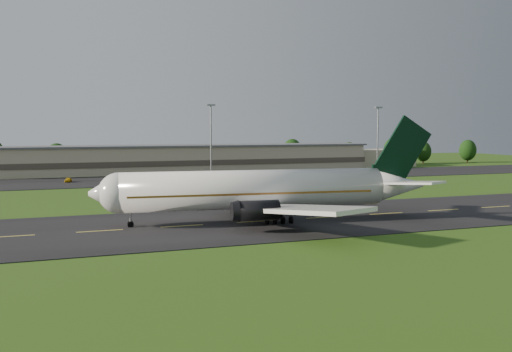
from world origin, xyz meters
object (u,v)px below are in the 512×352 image
object	(u,v)px
light_mast_east	(378,131)
service_vehicle_a	(68,180)
terminal	(201,159)
service_vehicle_c	(236,174)
light_mast_centre	(211,131)
service_vehicle_b	(200,176)
service_vehicle_d	(376,171)
airliner	(260,190)

from	to	relation	value
light_mast_east	service_vehicle_a	size ratio (longest dim) A/B	5.96
light_mast_east	terminal	bearing A→B (deg)	163.20
service_vehicle_a	service_vehicle_c	bearing A→B (deg)	14.08
light_mast_centre	service_vehicle_b	bearing A→B (deg)	-122.66
service_vehicle_c	service_vehicle_a	bearing A→B (deg)	-140.90
service_vehicle_a	service_vehicle_d	bearing A→B (deg)	10.50
service_vehicle_c	service_vehicle_d	world-z (taller)	service_vehicle_c
airliner	service_vehicle_b	size ratio (longest dim) A/B	13.07
service_vehicle_c	service_vehicle_d	distance (m)	43.02
light_mast_east	service_vehicle_c	distance (m)	51.27
light_mast_centre	service_vehicle_c	distance (m)	14.32
service_vehicle_a	service_vehicle_c	world-z (taller)	service_vehicle_c
airliner	light_mast_centre	xyz separation A→B (m)	(15.50, 80.10, 8.08)
airliner	service_vehicle_d	size ratio (longest dim) A/B	11.19
light_mast_east	service_vehicle_d	distance (m)	16.88
airliner	service_vehicle_a	bearing A→B (deg)	114.48
service_vehicle_a	service_vehicle_c	xyz separation A→B (m)	(44.67, 1.50, 0.17)
light_mast_centre	service_vehicle_a	xyz separation A→B (m)	(-39.20, -7.31, -12.06)
terminal	light_mast_centre	bearing A→B (deg)	-94.95
terminal	service_vehicle_a	world-z (taller)	terminal
light_mast_east	service_vehicle_d	size ratio (longest dim) A/B	4.44
airliner	terminal	xyz separation A→B (m)	(16.90, 96.28, -0.67)
terminal	light_mast_centre	distance (m)	18.45
service_vehicle_c	service_vehicle_d	xyz separation A→B (m)	(42.84, -4.02, -0.08)
terminal	light_mast_centre	xyz separation A→B (m)	(-1.40, -16.18, 8.75)
airliner	light_mast_east	bearing A→B (deg)	55.09
airliner	service_vehicle_d	bearing A→B (deg)	54.21
light_mast_centre	light_mast_east	distance (m)	55.00
light_mast_centre	service_vehicle_a	world-z (taller)	light_mast_centre
service_vehicle_a	service_vehicle_b	size ratio (longest dim) A/B	0.87
terminal	service_vehicle_b	bearing A→B (deg)	-105.52
service_vehicle_b	light_mast_east	bearing A→B (deg)	-73.48
light_mast_centre	service_vehicle_d	size ratio (longest dim) A/B	4.44
airliner	service_vehicle_a	size ratio (longest dim) A/B	15.00
service_vehicle_a	service_vehicle_d	world-z (taller)	service_vehicle_d
light_mast_centre	light_mast_east	xyz separation A→B (m)	(55.00, 0.00, 0.00)
service_vehicle_b	service_vehicle_c	distance (m)	11.25
terminal	service_vehicle_d	bearing A→B (deg)	-29.02
service_vehicle_a	service_vehicle_d	distance (m)	87.54
terminal	light_mast_centre	size ratio (longest dim) A/B	7.13
service_vehicle_a	service_vehicle_b	xyz separation A→B (m)	(33.74, -1.21, 0.06)
airliner	terminal	size ratio (longest dim) A/B	0.35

